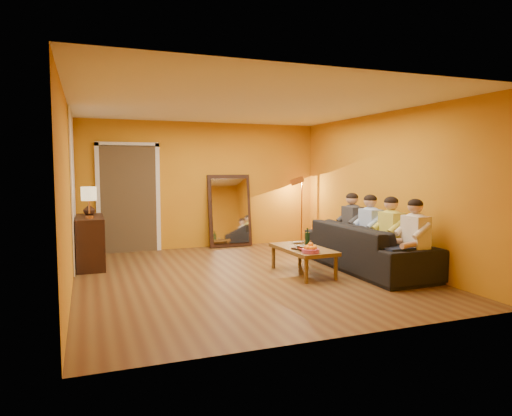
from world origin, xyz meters
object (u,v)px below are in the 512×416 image
object	(u,v)px
mirror_frame	(230,211)
sofa	(367,247)
table_lamp	(89,203)
person_mid_left	(391,236)
vase	(89,209)
tumbler	(306,243)
coffee_table	(303,261)
dog	(344,243)
sideboard	(90,242)
laptop	(303,242)
person_far_right	(352,227)
floor_lamp	(302,211)
person_far_left	(415,241)
person_mid_right	(371,231)
wine_bottle	(307,238)

from	to	relation	value
mirror_frame	sofa	xyz separation A→B (m)	(1.45, -2.91, -0.39)
table_lamp	person_mid_left	world-z (taller)	table_lamp
vase	tumbler	bearing A→B (deg)	-29.95
coffee_table	dog	distance (m)	1.18
sideboard	coffee_table	bearing A→B (deg)	-29.10
dog	laptop	world-z (taller)	dog
person_far_right	vase	xyz separation A→B (m)	(-4.37, 1.43, 0.34)
sofa	floor_lamp	size ratio (longest dim) A/B	1.78
dog	laptop	distance (m)	0.90
sideboard	tumbler	distance (m)	3.62
mirror_frame	sofa	size ratio (longest dim) A/B	0.59
mirror_frame	tumbler	world-z (taller)	mirror_frame
tumbler	vase	xyz separation A→B (m)	(-3.24, 1.87, 0.49)
coffee_table	person_far_left	xyz separation A→B (m)	(1.25, -1.09, 0.40)
tumbler	laptop	bearing A→B (deg)	75.38
table_lamp	mirror_frame	bearing A→B (deg)	26.32
person_mid_left	person_far_right	world-z (taller)	same
coffee_table	vase	xyz separation A→B (m)	(-3.12, 1.99, 0.74)
dog	vase	bearing A→B (deg)	152.21
person_far_left	person_mid_right	distance (m)	1.10
person_mid_left	person_mid_right	distance (m)	0.55
person_mid_right	floor_lamp	bearing A→B (deg)	90.68
wine_bottle	vase	world-z (taller)	vase
sofa	wine_bottle	world-z (taller)	sofa
coffee_table	person_mid_left	xyz separation A→B (m)	(1.25, -0.54, 0.40)
vase	sofa	bearing A→B (deg)	-26.08
person_far_left	laptop	xyz separation A→B (m)	(-1.07, 1.44, -0.18)
table_lamp	person_mid_left	bearing A→B (deg)	-24.33
person_mid_right	wine_bottle	bearing A→B (deg)	-177.10
sideboard	person_mid_left	size ratio (longest dim) A/B	0.97
person_mid_left	vase	size ratio (longest dim) A/B	5.96
mirror_frame	vase	distance (m)	2.92
sideboard	table_lamp	size ratio (longest dim) A/B	2.31
wine_bottle	sideboard	bearing A→B (deg)	150.59
dog	tumbler	distance (m)	1.02
sofa	coffee_table	size ratio (longest dim) A/B	2.10
mirror_frame	tumbler	size ratio (longest dim) A/B	15.00
person_far_right	laptop	world-z (taller)	person_far_right
table_lamp	person_far_right	bearing A→B (deg)	-11.33
sideboard	coffee_table	size ratio (longest dim) A/B	0.97
person_mid_left	laptop	size ratio (longest dim) A/B	3.49
floor_lamp	person_far_left	distance (m)	3.63
wine_bottle	tumbler	world-z (taller)	wine_bottle
sideboard	person_mid_right	distance (m)	4.70
table_lamp	floor_lamp	size ratio (longest dim) A/B	0.35
mirror_frame	sofa	distance (m)	3.27
sideboard	laptop	world-z (taller)	sideboard
table_lamp	coffee_table	world-z (taller)	table_lamp
tumbler	wine_bottle	bearing A→B (deg)	-112.38
laptop	tumbler	bearing A→B (deg)	-110.81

